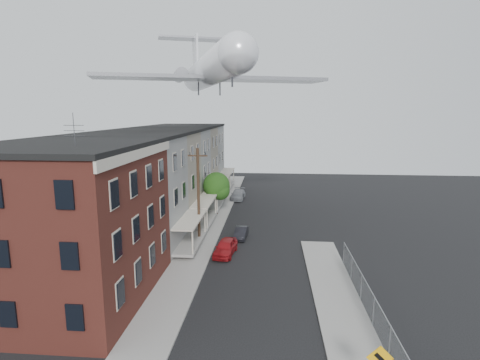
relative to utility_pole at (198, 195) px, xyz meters
The scene contains 17 objects.
sidewalk_left 7.57m from the utility_pole, 89.05° to the left, with size 3.00×62.00×0.12m, color gray.
sidewalk_right 16.99m from the utility_pole, 47.23° to the right, with size 3.00×26.00×0.12m, color gray.
curb_left 7.72m from the utility_pole, 75.52° to the left, with size 0.15×62.00×0.14m, color gray.
curb_right 16.07m from the utility_pole, 51.19° to the right, with size 0.15×26.00×0.14m, color gray.
corner_building 12.73m from the utility_pole, 120.17° to the right, with size 10.31×12.30×12.15m.
row_house_a 6.55m from the utility_pole, 166.73° to the right, with size 11.98×7.00×10.30m.
row_house_b 8.42m from the utility_pole, 139.15° to the left, with size 11.98×7.00×10.30m.
row_house_c 14.03m from the utility_pole, 116.97° to the left, with size 11.98×7.00×10.30m.
row_house_d 20.52m from the utility_pole, 108.07° to the left, with size 11.98×7.00×10.30m.
row_house_e 27.26m from the utility_pole, 103.50° to the left, with size 11.98×7.00×10.30m.
chainlink_fence 18.47m from the utility_pole, 45.90° to the right, with size 0.06×18.06×1.90m.
utility_pole is the anchor object (origin of this frame).
street_tree 10.00m from the utility_pole, 88.11° to the left, with size 3.22×3.20×5.20m.
car_near 5.58m from the utility_pole, 43.70° to the right, with size 1.58×3.93×1.34m, color #A21419.
car_mid 5.91m from the utility_pole, 25.55° to the left, with size 1.12×3.21×1.06m, color black.
car_far 19.02m from the utility_pole, 83.82° to the left, with size 1.84×4.54×1.32m, color slate.
airplane 14.95m from the utility_pole, 91.55° to the left, with size 24.36×27.88×8.10m.
Camera 1 is at (1.03, -15.24, 12.16)m, focal length 28.00 mm.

